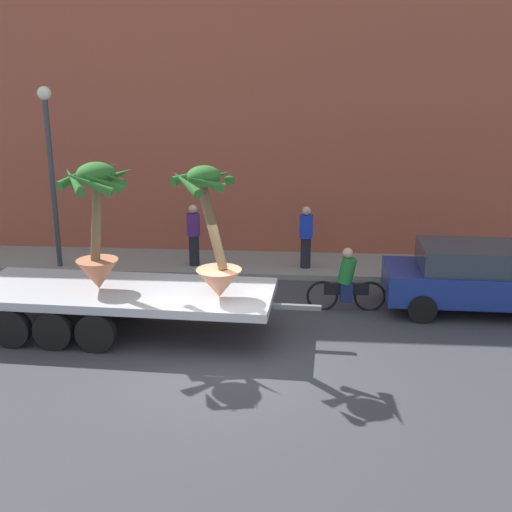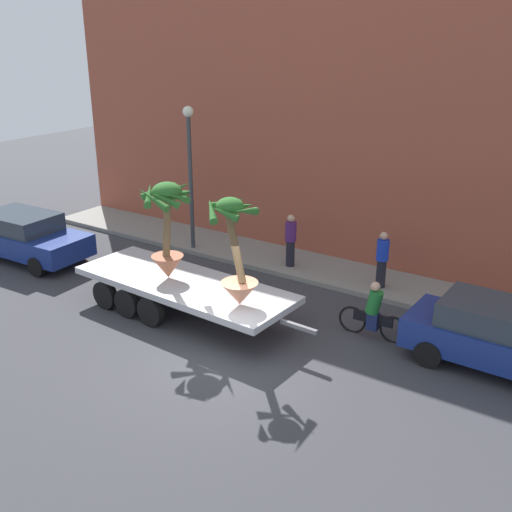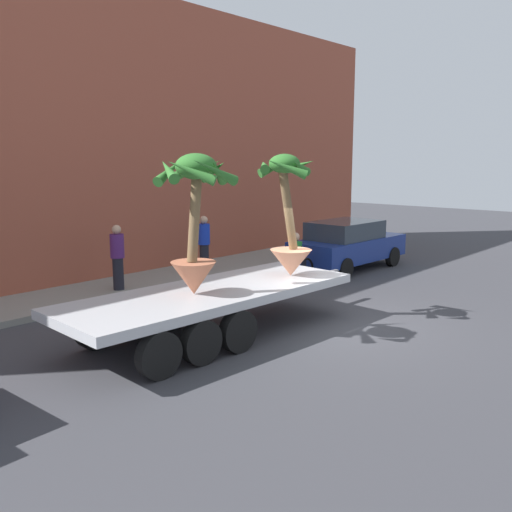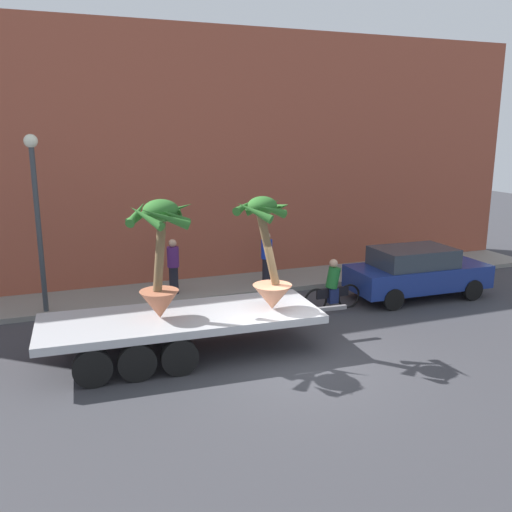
% 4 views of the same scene
% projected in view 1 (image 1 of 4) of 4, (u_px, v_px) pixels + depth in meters
% --- Properties ---
extents(ground_plane, '(60.00, 60.00, 0.00)m').
position_uv_depth(ground_plane, '(228.00, 363.00, 12.13)').
color(ground_plane, '#38383D').
extents(sidewalk, '(24.00, 2.20, 0.15)m').
position_uv_depth(sidewalk, '(254.00, 264.00, 17.94)').
color(sidewalk, gray).
rests_on(sidewalk, ground).
extents(building_facade, '(24.00, 1.20, 8.32)m').
position_uv_depth(building_facade, '(258.00, 113.00, 18.38)').
color(building_facade, '#9E4C38').
rests_on(building_facade, ground).
extents(flatbed_trailer, '(7.37, 2.50, 0.98)m').
position_uv_depth(flatbed_trailer, '(111.00, 297.00, 13.39)').
color(flatbed_trailer, '#B7BABF').
rests_on(flatbed_trailer, ground).
extents(potted_palm_rear, '(1.60, 1.53, 2.66)m').
position_uv_depth(potted_palm_rear, '(97.00, 222.00, 12.88)').
color(potted_palm_rear, '#B26647').
rests_on(potted_palm_rear, flatbed_trailer).
extents(potted_palm_middle, '(1.41, 1.38, 2.66)m').
position_uv_depth(potted_palm_middle, '(213.00, 240.00, 12.47)').
color(potted_palm_middle, tan).
rests_on(potted_palm_middle, flatbed_trailer).
extents(cyclist, '(1.84, 0.36, 1.54)m').
position_uv_depth(cyclist, '(347.00, 283.00, 14.58)').
color(cyclist, black).
rests_on(cyclist, ground).
extents(parked_car, '(4.36, 1.94, 1.58)m').
position_uv_depth(parked_car, '(478.00, 277.00, 14.50)').
color(parked_car, navy).
rests_on(parked_car, ground).
extents(pedestrian_near_gate, '(0.36, 0.36, 1.71)m').
position_uv_depth(pedestrian_near_gate, '(194.00, 234.00, 17.37)').
color(pedestrian_near_gate, black).
rests_on(pedestrian_near_gate, sidewalk).
extents(pedestrian_far_left, '(0.36, 0.36, 1.71)m').
position_uv_depth(pedestrian_far_left, '(306.00, 236.00, 17.17)').
color(pedestrian_far_left, black).
rests_on(pedestrian_far_left, sidewalk).
extents(street_lamp, '(0.36, 0.36, 4.83)m').
position_uv_depth(street_lamp, '(50.00, 155.00, 16.66)').
color(street_lamp, '#383D42').
rests_on(street_lamp, sidewalk).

